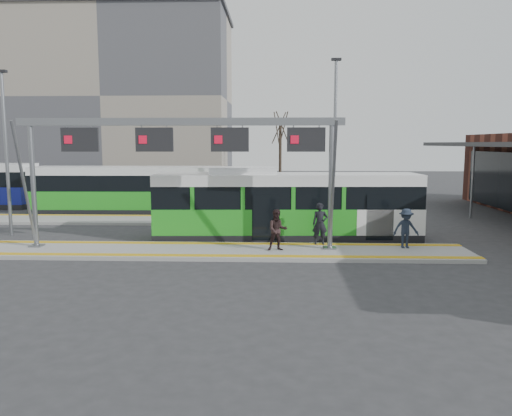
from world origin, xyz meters
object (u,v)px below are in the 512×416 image
(passenger_c, at_px, (406,228))
(gantry, at_px, (183,145))
(hero_bus, at_px, (286,206))
(passenger_b, at_px, (278,230))
(passenger_a, at_px, (320,224))

(passenger_c, bearing_deg, gantry, 175.84)
(hero_bus, distance_m, passenger_b, 3.41)
(passenger_a, distance_m, passenger_c, 3.44)
(passenger_a, height_order, passenger_b, passenger_a)
(gantry, relative_size, passenger_b, 7.98)
(hero_bus, relative_size, passenger_a, 6.87)
(gantry, xyz_separation_m, passenger_a, (5.52, 0.85, -3.27))
(hero_bus, relative_size, passenger_c, 7.49)
(gantry, bearing_deg, passenger_a, 8.71)
(passenger_a, bearing_deg, passenger_b, -148.22)
(gantry, bearing_deg, passenger_c, 1.88)
(passenger_c, bearing_deg, hero_bus, 144.37)
(passenger_a, bearing_deg, hero_bus, 120.51)
(hero_bus, xyz_separation_m, passenger_c, (4.77, -2.71, -0.55))
(hero_bus, relative_size, passenger_b, 7.39)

